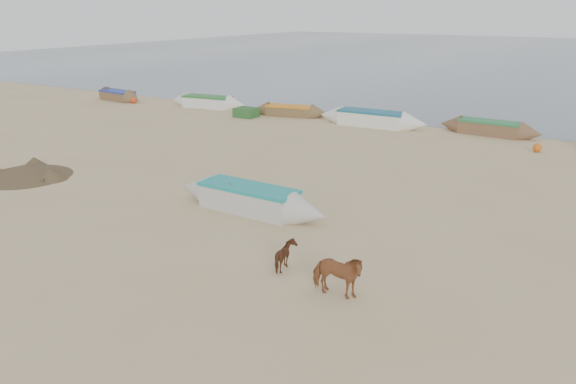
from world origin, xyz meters
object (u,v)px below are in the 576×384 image
object	(u,v)px
cow_adult	(337,275)
calf_front	(241,194)
calf_right	(286,256)
near_canoe	(249,199)

from	to	relation	value
cow_adult	calf_front	distance (m)	7.30
cow_adult	calf_right	xyz separation A→B (m)	(-1.86, 0.65, -0.19)
cow_adult	calf_front	world-z (taller)	cow_adult
near_canoe	cow_adult	bearing A→B (deg)	-34.47
calf_front	calf_right	world-z (taller)	calf_front
calf_right	near_canoe	xyz separation A→B (m)	(-3.59, 3.37, 0.06)
cow_adult	calf_right	world-z (taller)	cow_adult
cow_adult	near_canoe	distance (m)	6.77
cow_adult	calf_right	distance (m)	1.98
calf_right	near_canoe	world-z (taller)	near_canoe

